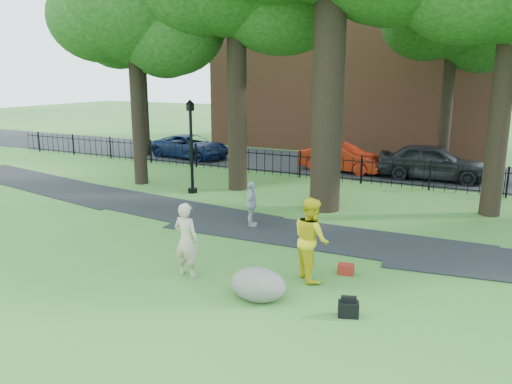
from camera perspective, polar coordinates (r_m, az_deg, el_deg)
The scene contains 15 objects.
ground at distance 12.66m, azimuth -2.87°, elevation -9.54°, with size 120.00×120.00×0.00m, color #2D5C20.
footpath at distance 15.61m, azimuth 7.50°, elevation -5.13°, with size 36.00×2.60×0.03m, color black.
street at distance 27.19m, azimuth 14.08°, elevation 2.58°, with size 80.00×7.00×0.02m, color black.
iron_fence at distance 23.26m, azimuth 11.92°, elevation 2.41°, with size 44.00×0.04×1.20m.
brick_building at distance 35.50m, azimuth 11.19°, elevation 14.92°, with size 18.00×8.00×12.00m, color brown.
woman at distance 12.46m, azimuth -7.97°, elevation -5.42°, with size 0.68×0.45×1.88m, color tan.
man at distance 12.22m, azimuth 6.33°, elevation -5.34°, with size 1.00×0.78×2.05m, color gold.
pedestrian at distance 16.33m, azimuth -0.53°, elevation -1.39°, with size 0.89×0.37×1.52m, color #A6A6AB.
boulder at distance 11.35m, azimuth 0.26°, elevation -10.27°, with size 1.29×0.97×0.75m, color #6E695C.
lamppost at distance 20.93m, azimuth -7.40°, elevation 5.02°, with size 0.39×0.39×3.90m.
backpack at distance 10.82m, azimuth 10.51°, elevation -13.03°, with size 0.43×0.27×0.32m, color black.
red_bag at distance 12.89m, azimuth 10.24°, elevation -8.68°, with size 0.39×0.25×0.27m, color maroon.
red_sedan at distance 25.91m, azimuth 9.81°, elevation 3.87°, with size 1.51×4.32×1.42m, color #9A1D0B.
navy_van at distance 30.00m, azimuth -7.46°, elevation 5.18°, with size 2.26×4.91×1.36m, color #0C1B3F.
grey_car at distance 25.01m, azimuth 19.51°, elevation 3.27°, with size 2.01×4.99×1.70m, color black.
Camera 1 is at (5.82, -10.10, 4.95)m, focal length 35.00 mm.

